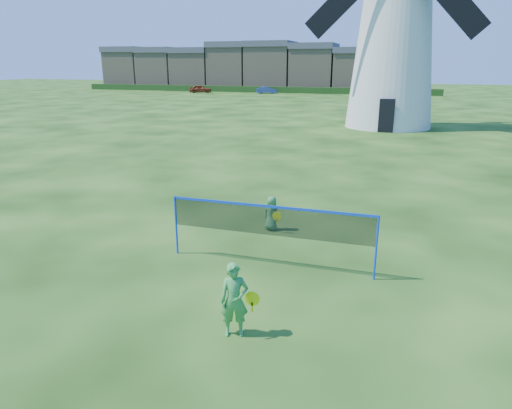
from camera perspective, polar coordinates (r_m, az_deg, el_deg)
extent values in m
plane|color=black|center=(11.14, -1.77, -8.03)|extent=(220.00, 220.00, 0.00)
cube|color=black|center=(34.18, 16.00, 10.62)|extent=(1.07, 0.13, 2.36)
cube|color=black|center=(34.65, 16.64, 17.59)|extent=(0.75, 0.13, 0.96)
cube|color=black|center=(35.39, 17.18, 23.11)|extent=(0.64, 0.13, 0.86)
cylinder|color=blue|center=(11.89, -9.95, -2.57)|extent=(0.05, 0.05, 1.55)
cylinder|color=blue|center=(10.66, 14.81, -5.29)|extent=(0.05, 0.05, 1.55)
cube|color=black|center=(10.88, 1.74, -2.11)|extent=(5.00, 0.02, 0.70)
cube|color=blue|center=(10.76, 1.76, -0.25)|extent=(5.00, 0.02, 0.06)
imported|color=green|center=(8.34, -2.73, -11.86)|extent=(0.60, 0.50, 1.41)
cylinder|color=#F2FF0D|center=(8.42, -0.47, -11.69)|extent=(0.28, 0.02, 0.28)
cube|color=#F2FF0D|center=(8.50, -0.47, -12.69)|extent=(0.03, 0.02, 0.20)
imported|color=#3F8247|center=(13.46, 1.98, -1.11)|extent=(0.57, 0.44, 1.03)
cylinder|color=#F2FF0D|center=(13.20, 2.64, -1.44)|extent=(0.28, 0.02, 0.28)
cube|color=#F2FF0D|center=(13.26, 2.63, -2.14)|extent=(0.03, 0.02, 0.20)
cube|color=tan|center=(96.67, -15.56, 15.86)|extent=(6.78, 8.00, 6.71)
cube|color=#4C4C54|center=(96.69, -15.75, 18.13)|extent=(7.08, 8.40, 1.00)
cube|color=tan|center=(93.07, -11.76, 16.04)|extent=(6.69, 8.00, 6.56)
cube|color=#4C4C54|center=(93.09, -11.91, 18.36)|extent=(6.99, 8.40, 1.00)
cube|color=tan|center=(89.82, -7.58, 16.16)|extent=(7.10, 8.00, 6.43)
cube|color=#4C4C54|center=(89.83, -7.68, 18.53)|extent=(7.40, 8.40, 1.00)
cube|color=tan|center=(87.04, -3.11, 16.55)|extent=(6.68, 8.00, 7.34)
cube|color=#4C4C54|center=(87.09, -3.15, 19.29)|extent=(6.98, 8.40, 1.00)
cube|color=tan|center=(84.70, 1.85, 16.56)|extent=(7.71, 8.00, 7.39)
cube|color=#4C4C54|center=(84.75, 1.88, 19.40)|extent=(8.01, 8.40, 1.00)
cube|color=tan|center=(82.93, 7.22, 16.28)|extent=(7.16, 8.00, 6.97)
cube|color=#4C4C54|center=(82.96, 7.33, 19.03)|extent=(7.46, 8.40, 1.00)
cube|color=tan|center=(81.89, 12.51, 15.75)|extent=(7.07, 8.00, 6.23)
cube|color=#4C4C54|center=(81.90, 12.68, 18.28)|extent=(7.37, 8.40, 1.00)
cube|color=#193814|center=(79.75, -1.03, 14.23)|extent=(62.00, 0.80, 1.00)
imported|color=maroon|center=(78.88, -6.99, 14.17)|extent=(4.00, 2.81, 1.26)
imported|color=navy|center=(76.36, 1.35, 14.12)|extent=(3.45, 1.58, 1.10)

